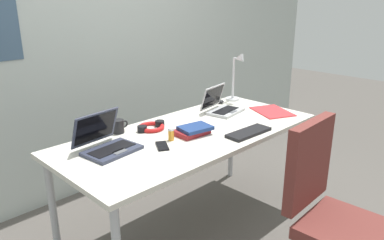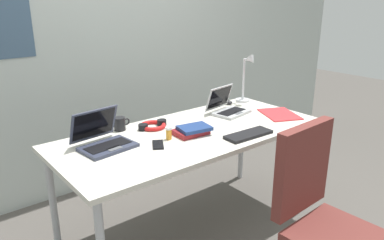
# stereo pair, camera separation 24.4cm
# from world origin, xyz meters

# --- Properties ---
(ground_plane) EXTENTS (12.00, 12.00, 0.00)m
(ground_plane) POSITION_xyz_m (0.00, 0.00, 0.00)
(ground_plane) COLOR #56514C
(wall_back) EXTENTS (6.00, 0.13, 2.60)m
(wall_back) POSITION_xyz_m (-0.00, 1.10, 1.30)
(wall_back) COLOR #B2BCB7
(wall_back) RESTS_ON ground_plane
(desk) EXTENTS (1.80, 0.80, 0.74)m
(desk) POSITION_xyz_m (0.00, 0.00, 0.68)
(desk) COLOR silver
(desk) RESTS_ON ground_plane
(desk_lamp) EXTENTS (0.12, 0.18, 0.40)m
(desk_lamp) POSITION_xyz_m (0.80, 0.28, 0.94)
(desk_lamp) COLOR silver
(desk_lamp) RESTS_ON desk
(laptop_front_right) EXTENTS (0.31, 0.28, 0.20)m
(laptop_front_right) POSITION_xyz_m (0.46, 0.15, 0.78)
(laptop_front_right) COLOR #B7BABC
(laptop_front_right) RESTS_ON desk
(laptop_by_keyboard) EXTENTS (0.33, 0.32, 0.22)m
(laptop_by_keyboard) POSITION_xyz_m (-0.57, 0.12, 0.78)
(laptop_by_keyboard) COLOR #33384C
(laptop_by_keyboard) RESTS_ON desk
(external_keyboard) EXTENTS (0.33, 0.13, 0.02)m
(external_keyboard) POSITION_xyz_m (0.23, -0.29, 0.75)
(external_keyboard) COLOR black
(external_keyboard) RESTS_ON desk
(computer_mouse) EXTENTS (0.08, 0.11, 0.03)m
(computer_mouse) POSITION_xyz_m (0.63, 0.32, 0.76)
(computer_mouse) COLOR black
(computer_mouse) RESTS_ON desk
(cell_phone) EXTENTS (0.13, 0.15, 0.01)m
(cell_phone) POSITION_xyz_m (-0.31, -0.06, 0.74)
(cell_phone) COLOR black
(cell_phone) RESTS_ON desk
(headphones) EXTENTS (0.21, 0.18, 0.04)m
(headphones) POSITION_xyz_m (-0.16, 0.23, 0.76)
(headphones) COLOR red
(headphones) RESTS_ON desk
(pill_bottle) EXTENTS (0.04, 0.04, 0.08)m
(pill_bottle) POSITION_xyz_m (-0.20, -0.02, 0.78)
(pill_bottle) COLOR gold
(pill_bottle) RESTS_ON desk
(book_stack) EXTENTS (0.23, 0.19, 0.06)m
(book_stack) POSITION_xyz_m (-0.03, -0.04, 0.77)
(book_stack) COLOR maroon
(book_stack) RESTS_ON desk
(paper_folder_front_right) EXTENTS (0.34, 0.38, 0.01)m
(paper_folder_front_right) POSITION_xyz_m (0.74, -0.13, 0.74)
(paper_folder_front_right) COLOR red
(paper_folder_front_right) RESTS_ON desk
(coffee_mug) EXTENTS (0.11, 0.08, 0.09)m
(coffee_mug) POSITION_xyz_m (-0.35, 0.32, 0.78)
(coffee_mug) COLOR black
(coffee_mug) RESTS_ON desk
(office_chair) EXTENTS (0.52, 0.55, 0.97)m
(office_chair) POSITION_xyz_m (0.13, -0.95, 0.40)
(office_chair) COLOR black
(office_chair) RESTS_ON ground_plane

